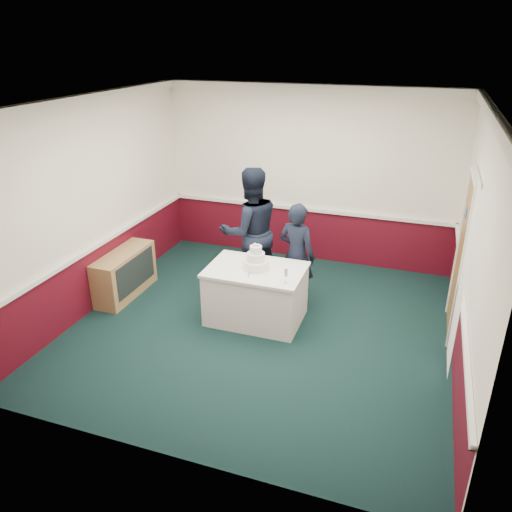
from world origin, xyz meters
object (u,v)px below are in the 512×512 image
(champagne_flute, at_px, (286,273))
(person_woman, at_px, (297,255))
(wedding_cake, at_px, (256,261))
(person_man, at_px, (250,231))
(cake_knife, at_px, (249,274))
(sideboard, at_px, (125,274))
(cake_table, at_px, (256,294))

(champagne_flute, height_order, person_woman, person_woman)
(wedding_cake, relative_size, person_man, 0.19)
(cake_knife, bearing_deg, person_woman, 49.05)
(wedding_cake, distance_m, champagne_flute, 0.57)
(wedding_cake, distance_m, person_woman, 0.76)
(wedding_cake, distance_m, cake_knife, 0.23)
(sideboard, distance_m, person_woman, 2.65)
(sideboard, height_order, cake_table, cake_table)
(person_man, bearing_deg, sideboard, -13.21)
(person_woman, bearing_deg, champagne_flute, 111.25)
(sideboard, bearing_deg, wedding_cake, -1.15)
(cake_table, xyz_separation_m, champagne_flute, (0.50, -0.28, 0.53))
(champagne_flute, bearing_deg, person_man, 128.23)
(cake_table, distance_m, cake_knife, 0.44)
(cake_table, relative_size, person_man, 0.67)
(cake_knife, bearing_deg, sideboard, 160.46)
(cake_table, distance_m, person_man, 1.08)
(champagne_flute, bearing_deg, cake_table, 150.75)
(champagne_flute, relative_size, person_woman, 0.13)
(cake_knife, height_order, champagne_flute, champagne_flute)
(champagne_flute, distance_m, person_woman, 0.92)
(champagne_flute, xyz_separation_m, person_man, (-0.87, 1.11, 0.06))
(cake_knife, height_order, person_man, person_man)
(person_woman, bearing_deg, person_man, 0.85)
(cake_table, xyz_separation_m, person_woman, (0.41, 0.63, 0.39))
(sideboard, bearing_deg, person_woman, 12.87)
(sideboard, relative_size, champagne_flute, 5.85)
(cake_table, bearing_deg, cake_knife, -98.53)
(cake_knife, distance_m, champagne_flute, 0.55)
(person_man, bearing_deg, cake_table, 77.07)
(sideboard, relative_size, person_man, 0.61)
(sideboard, relative_size, person_woman, 0.76)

